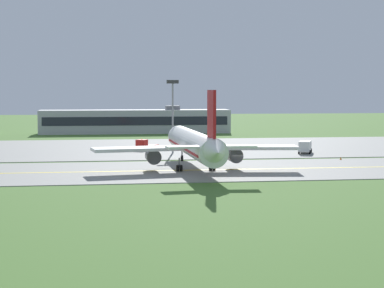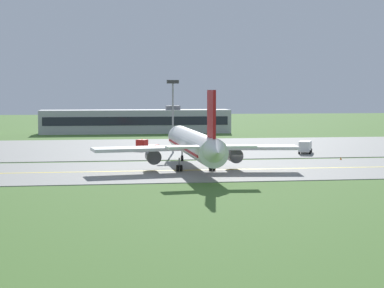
% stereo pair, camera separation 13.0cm
% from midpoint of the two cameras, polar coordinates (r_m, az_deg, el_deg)
% --- Properties ---
extents(ground_plane, '(500.00, 500.00, 0.00)m').
position_cam_midpoint_polar(ground_plane, '(106.67, 4.02, -2.22)').
color(ground_plane, '#47702D').
extents(taxiway_strip, '(240.00, 28.00, 0.10)m').
position_cam_midpoint_polar(taxiway_strip, '(106.66, 4.02, -2.19)').
color(taxiway_strip, gray).
rests_on(taxiway_strip, ground).
extents(apron_pad, '(140.00, 52.00, 0.10)m').
position_cam_midpoint_polar(apron_pad, '(149.62, 4.41, -0.24)').
color(apron_pad, gray).
rests_on(apron_pad, ground).
extents(taxiway_centreline, '(220.00, 0.60, 0.01)m').
position_cam_midpoint_polar(taxiway_centreline, '(106.66, 4.02, -2.16)').
color(taxiway_centreline, yellow).
rests_on(taxiway_centreline, taxiway_strip).
extents(airplane_lead, '(32.52, 39.56, 12.70)m').
position_cam_midpoint_polar(airplane_lead, '(105.33, 0.23, -0.04)').
color(airplane_lead, white).
rests_on(airplane_lead, ground).
extents(service_truck_baggage, '(4.22, 6.32, 2.60)m').
position_cam_midpoint_polar(service_truck_baggage, '(135.22, 9.67, -0.18)').
color(service_truck_baggage, silver).
rests_on(service_truck_baggage, ground).
extents(service_truck_fuel, '(5.28, 6.45, 2.59)m').
position_cam_midpoint_polar(service_truck_fuel, '(140.99, -4.01, -0.07)').
color(service_truck_fuel, red).
rests_on(service_truck_fuel, ground).
extents(terminal_building, '(55.73, 10.12, 8.10)m').
position_cam_midpoint_polar(terminal_building, '(198.51, -4.80, 1.93)').
color(terminal_building, '#B2B2B7').
rests_on(terminal_building, ground).
extents(apron_light_mast, '(2.40, 0.50, 14.70)m').
position_cam_midpoint_polar(apron_light_mast, '(133.60, -1.62, 3.17)').
color(apron_light_mast, gray).
rests_on(apron_light_mast, ground).
extents(traffic_cone_near_edge, '(0.44, 0.44, 0.60)m').
position_cam_midpoint_polar(traffic_cone_near_edge, '(124.03, 12.61, -1.22)').
color(traffic_cone_near_edge, orange).
rests_on(traffic_cone_near_edge, ground).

